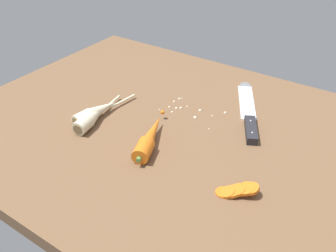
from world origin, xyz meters
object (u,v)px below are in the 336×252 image
object	(u,v)px
whole_carrot	(150,138)
parsnip_mid_left	(96,112)
parsnip_front	(93,117)
carrot_slice_stack	(238,190)
chefs_knife	(248,108)

from	to	relation	value
whole_carrot	parsnip_mid_left	distance (cm)	20.06
whole_carrot	parsnip_front	distance (cm)	19.13
parsnip_front	parsnip_mid_left	xyz separation A→B (cm)	(-0.87, 2.47, -0.00)
whole_carrot	carrot_slice_stack	bearing A→B (deg)	-8.30
chefs_knife	whole_carrot	size ratio (longest dim) A/B	1.50
chefs_knife	carrot_slice_stack	size ratio (longest dim) A/B	3.73
parsnip_front	carrot_slice_stack	world-z (taller)	parsnip_front
chefs_knife	parsnip_front	distance (cm)	45.10
parsnip_mid_left	whole_carrot	bearing A→B (deg)	-5.12
parsnip_mid_left	carrot_slice_stack	xyz separation A→B (cm)	(46.20, -5.62, -0.88)
parsnip_mid_left	parsnip_front	bearing A→B (deg)	-70.72
parsnip_mid_left	chefs_knife	bearing A→B (deg)	39.67
parsnip_front	chefs_knife	bearing A→B (deg)	42.79
chefs_knife	parsnip_front	size ratio (longest dim) A/B	1.51
whole_carrot	parsnip_mid_left	world-z (taller)	whole_carrot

